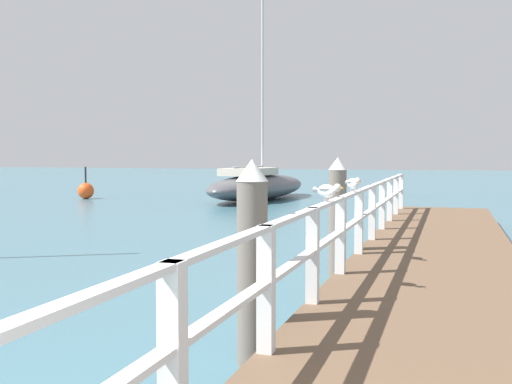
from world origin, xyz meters
TOP-DOWN VIEW (x-y plane):
  - pier_deck at (0.00, 9.05)m, footprint 2.41×18.10m
  - pier_railing at (-1.13, 9.05)m, footprint 0.12×16.62m
  - dock_piling_near at (-1.51, 4.93)m, footprint 0.29×0.29m
  - dock_piling_far at (-1.51, 9.32)m, footprint 0.29×0.29m
  - seagull_foreground at (-1.12, 6.48)m, footprint 0.40×0.33m
  - seagull_background at (-1.12, 8.39)m, footprint 0.28×0.43m
  - boat_5 at (-7.68, 24.84)m, footprint 3.34×8.72m
  - channel_buoy at (-14.97, 22.97)m, footprint 0.70×0.70m

SIDE VIEW (x-z plane):
  - pier_deck at x=0.00m, z-range 0.00..0.41m
  - channel_buoy at x=-14.97m, z-range -0.34..1.06m
  - boat_5 at x=-7.68m, z-range -4.14..5.32m
  - dock_piling_near at x=-1.51m, z-range 0.01..1.89m
  - dock_piling_far at x=-1.51m, z-range 0.01..1.89m
  - pier_railing at x=-1.13m, z-range 0.53..1.51m
  - seagull_foreground at x=-1.12m, z-range 1.41..1.63m
  - seagull_background at x=-1.12m, z-range 1.41..1.63m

